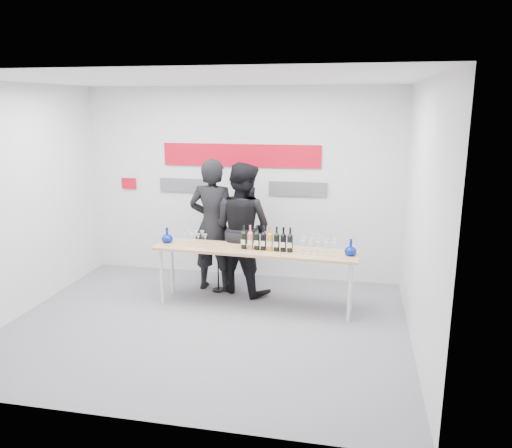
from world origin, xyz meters
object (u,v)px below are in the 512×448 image
tasting_table (255,253)px  presenter_left (213,225)px  mic_stand (218,259)px  presenter_right (242,228)px

tasting_table → presenter_left: 0.94m
presenter_left → tasting_table: bearing=145.3°
presenter_left → mic_stand: (0.08, -0.07, -0.50)m
mic_stand → presenter_left: bearing=137.2°
presenter_right → mic_stand: presenter_right is taller
tasting_table → mic_stand: (-0.65, 0.48, -0.28)m
tasting_table → presenter_left: bearing=145.7°
presenter_right → mic_stand: bearing=35.4°
tasting_table → presenter_left: (-0.73, 0.55, 0.22)m
tasting_table → presenter_right: bearing=120.6°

